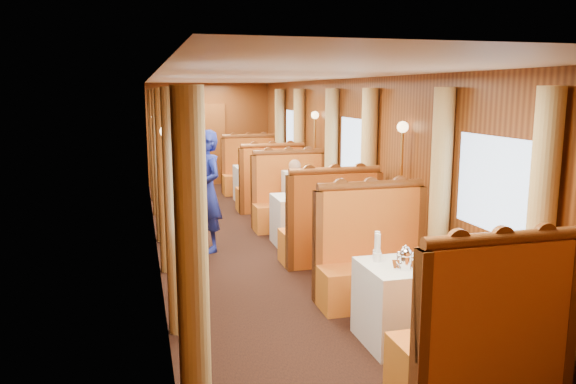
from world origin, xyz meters
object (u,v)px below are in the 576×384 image
object	(u,v)px
banquette_mid_fwd	(330,233)
banquette_far_fwd	(271,189)
rose_vase_mid	(310,184)
banquette_near_aft	(374,265)
passenger	(295,188)
fruit_plate	(458,264)
steward	(206,191)
banquette_near_fwd	(482,344)
banquette_mid_aft	(291,204)
tea_tray	(412,265)
banquette_far_aft	(251,175)
teapot_left	(406,261)
table_near	(418,302)
table_far	(260,184)
teapot_right	(422,262)
table_mid	(308,220)
teapot_back	(405,256)
rose_vase_far	(259,158)

from	to	relation	value
banquette_mid_fwd	banquette_far_fwd	distance (m)	3.50
banquette_mid_fwd	rose_vase_mid	size ratio (longest dim) A/B	3.72
banquette_near_aft	banquette_mid_fwd	xyz separation A→B (m)	(0.00, 1.47, 0.00)
rose_vase_mid	passenger	size ratio (longest dim) A/B	0.47
fruit_plate	steward	world-z (taller)	steward
banquette_near_fwd	banquette_mid_aft	distance (m)	5.53
banquette_near_aft	tea_tray	bearing A→B (deg)	-95.80
banquette_far_aft	teapot_left	distance (m)	8.16
table_near	banquette_near_aft	size ratio (longest dim) A/B	0.78
tea_tray	banquette_far_aft	bearing A→B (deg)	89.23
banquette_near_aft	teapot_left	world-z (taller)	banquette_near_aft
table_far	passenger	world-z (taller)	passenger
teapot_right	fruit_plate	xyz separation A→B (m)	(0.35, -0.03, -0.04)
banquette_near_aft	banquette_mid_fwd	world-z (taller)	same
banquette_mid_fwd	banquette_far_aft	xyz separation A→B (m)	(0.00, 5.53, 0.00)
banquette_far_aft	banquette_far_fwd	bearing A→B (deg)	-90.00
table_mid	fruit_plate	distance (m)	3.69
fruit_plate	steward	bearing A→B (deg)	116.29
table_far	teapot_left	size ratio (longest dim) A/B	5.68
fruit_plate	passenger	distance (m)	4.40
banquette_mid_fwd	banquette_far_fwd	world-z (taller)	same
teapot_right	banquette_far_fwd	bearing A→B (deg)	74.36
rose_vase_mid	steward	distance (m)	1.56
banquette_near_aft	teapot_back	size ratio (longest dim) A/B	9.03
banquette_far_aft	rose_vase_mid	bearing A→B (deg)	-89.62
banquette_mid_fwd	banquette_far_fwd	size ratio (longest dim) A/B	1.00
table_near	banquette_near_fwd	size ratio (longest dim) A/B	0.78
rose_vase_far	table_near	bearing A→B (deg)	-89.85
banquette_far_aft	teapot_left	world-z (taller)	banquette_far_aft
steward	passenger	distance (m)	1.69
rose_vase_mid	rose_vase_far	bearing A→B (deg)	90.79
rose_vase_mid	banquette_near_aft	bearing A→B (deg)	-90.68
banquette_near_fwd	rose_vase_far	bearing A→B (deg)	90.13
tea_tray	rose_vase_mid	distance (m)	3.60
banquette_far_fwd	tea_tray	distance (m)	6.05
steward	rose_vase_far	bearing A→B (deg)	134.60
banquette_mid_fwd	table_near	bearing A→B (deg)	-90.00
banquette_near_fwd	banquette_near_aft	size ratio (longest dim) A/B	1.00
table_far	banquette_far_fwd	distance (m)	1.02
banquette_near_fwd	tea_tray	size ratio (longest dim) A/B	3.94
banquette_near_aft	teapot_right	size ratio (longest dim) A/B	9.56
teapot_left	fruit_plate	xyz separation A→B (m)	(0.50, -0.03, -0.06)
tea_tray	banquette_near_aft	bearing A→B (deg)	84.20
passenger	table_mid	bearing A→B (deg)	-90.00
banquette_far_aft	teapot_left	bearing A→B (deg)	-91.48
fruit_plate	rose_vase_mid	world-z (taller)	rose_vase_mid
banquette_near_fwd	rose_vase_far	world-z (taller)	banquette_near_fwd
tea_tray	rose_vase_far	bearing A→B (deg)	89.27
table_mid	banquette_far_aft	distance (m)	4.51
banquette_near_fwd	tea_tray	distance (m)	1.02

